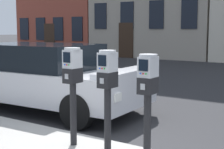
# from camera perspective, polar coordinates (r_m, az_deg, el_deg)

# --- Properties ---
(parking_meter_near_kerb) EXTENTS (0.22, 0.25, 1.35)m
(parking_meter_near_kerb) POSITION_cam_1_polar(r_m,az_deg,el_deg) (4.79, -6.42, -0.64)
(parking_meter_near_kerb) COLOR black
(parking_meter_near_kerb) RESTS_ON sidewalk_slab
(parking_meter_twin_adjacent) EXTENTS (0.22, 0.25, 1.34)m
(parking_meter_twin_adjacent) POSITION_cam_1_polar(r_m,az_deg,el_deg) (4.44, -0.73, -1.37)
(parking_meter_twin_adjacent) COLOR black
(parking_meter_twin_adjacent) RESTS_ON sidewalk_slab
(parking_meter_end_of_row) EXTENTS (0.22, 0.25, 1.31)m
(parking_meter_end_of_row) POSITION_cam_1_polar(r_m,az_deg,el_deg) (4.14, 5.85, -2.30)
(parking_meter_end_of_row) COLOR black
(parking_meter_end_of_row) RESTS_ON sidewalk_slab
(parked_car_navy_coupe) EXTENTS (4.51, 2.03, 1.42)m
(parked_car_navy_coupe) POSITION_cam_1_polar(r_m,az_deg,el_deg) (7.64, -11.10, -0.18)
(parked_car_navy_coupe) COLOR silver
(parked_car_navy_coupe) RESTS_ON ground_plane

